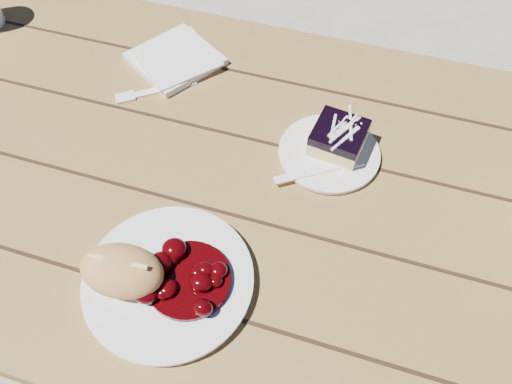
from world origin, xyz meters
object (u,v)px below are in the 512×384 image
(main_plate, at_px, (169,281))
(bread_roll, at_px, (122,271))
(picnic_table, at_px, (271,232))
(dessert_plate, at_px, (329,153))
(blueberry_cake, at_px, (339,137))

(main_plate, bearing_deg, bread_roll, -160.02)
(picnic_table, xyz_separation_m, dessert_plate, (0.07, 0.09, 0.17))
(blueberry_cake, bearing_deg, bread_roll, -116.83)
(bread_roll, distance_m, blueberry_cake, 0.41)
(picnic_table, distance_m, main_plate, 0.29)
(picnic_table, distance_m, blueberry_cake, 0.24)
(dessert_plate, bearing_deg, bread_roll, -124.51)
(picnic_table, height_order, dessert_plate, dessert_plate)
(bread_roll, relative_size, dessert_plate, 0.71)
(picnic_table, height_order, main_plate, main_plate)
(picnic_table, xyz_separation_m, main_plate, (-0.09, -0.22, 0.17))
(picnic_table, height_order, blueberry_cake, blueberry_cake)
(picnic_table, bearing_deg, dessert_plate, 48.76)
(dessert_plate, xyz_separation_m, blueberry_cake, (0.01, 0.01, 0.03))
(main_plate, height_order, bread_roll, bread_roll)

